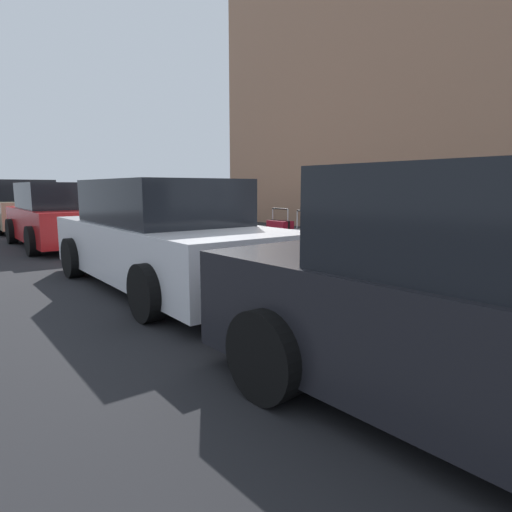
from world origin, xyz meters
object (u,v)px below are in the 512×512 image
Objects in this scene: suitcase_silver_6 at (304,248)px; bollard_post at (217,230)px; suitcase_maroon_7 at (280,241)px; parked_car_red_2 at (62,217)px; suitcase_black_5 at (326,250)px; suitcase_teal_4 at (354,251)px; parked_car_beige_3 at (23,207)px; suitcase_red_2 at (428,262)px; suitcase_olive_8 at (264,243)px; suitcase_olive_1 at (469,273)px; fire_hydrant at (239,233)px; suitcase_navy_3 at (386,262)px; parked_car_white_1 at (162,237)px.

bollard_post is (2.51, 0.12, 0.11)m from suitcase_silver_6.
parked_car_red_2 reaches higher than suitcase_maroon_7.
suitcase_black_5 is 0.97× the size of suitcase_silver_6.
bollard_post is at bearing 2.18° from suitcase_maroon_7.
bollard_post is (3.02, 0.11, 0.08)m from suitcase_black_5.
suitcase_teal_4 is 12.68m from parked_car_beige_3.
parked_car_red_2 reaches higher than suitcase_silver_6.
parked_car_beige_3 is at bearing 10.61° from suitcase_black_5.
suitcase_olive_8 is at bearing 0.18° from suitcase_red_2.
parked_car_red_2 is at bearing 21.20° from suitcase_maroon_7.
suitcase_teal_4 is 1.11× the size of suitcase_black_5.
bollard_post is at bearing 2.02° from suitcase_black_5.
fire_hydrant is (4.67, -0.01, 0.08)m from suitcase_olive_1.
fire_hydrant is 0.62m from bollard_post.
suitcase_black_5 reaches higher than suitcase_red_2.
suitcase_red_2 is at bearing -177.48° from suitcase_maroon_7.
suitcase_maroon_7 is 1.35m from fire_hydrant.
suitcase_navy_3 is 1.52× the size of suitcase_olive_8.
suitcase_maroon_7 is (1.08, 0.03, 0.03)m from suitcase_black_5.
suitcase_teal_4 is 1.22× the size of bollard_post.
suitcase_olive_1 is 0.75× the size of suitcase_black_5.
suitcase_teal_4 is 1.08× the size of suitcase_silver_6.
parked_car_white_1 is at bearing 180.00° from parked_car_red_2.
suitcase_black_5 is 0.20× the size of parked_car_beige_3.
suitcase_black_5 reaches higher than fire_hydrant.
suitcase_navy_3 is at bearing 8.38° from suitcase_red_2.
suitcase_silver_6 reaches higher than bollard_post.
suitcase_olive_1 is 0.68× the size of suitcase_teal_4.
suitcase_maroon_7 is at bearing 1.73° from suitcase_black_5.
suitcase_red_2 is at bearing -171.62° from suitcase_navy_3.
suitcase_silver_6 is 2.52m from bollard_post.
suitcase_teal_4 is 7.63m from parked_car_red_2.
suitcase_navy_3 is 0.21× the size of parked_car_red_2.
parked_car_red_2 is at bearing 0.00° from parked_car_white_1.
suitcase_red_2 is 2.77m from suitcase_maroon_7.
parked_car_beige_3 is at bearing 0.00° from parked_car_white_1.
suitcase_navy_3 is 0.95× the size of suitcase_maroon_7.
suitcase_teal_4 is at bearing 179.57° from fire_hydrant.
suitcase_navy_3 is 2.19m from suitcase_maroon_7.
fire_hydrant is 9.78m from parked_car_beige_3.
suitcase_teal_4 reaches higher than suitcase_red_2.
parked_car_beige_3 is at bearing 10.26° from suitcase_teal_4.
suitcase_teal_4 reaches higher than suitcase_navy_3.
suitcase_navy_3 is 0.96× the size of suitcase_silver_6.
suitcase_silver_6 reaches higher than suitcase_navy_3.
bollard_post is at bearing 2.71° from suitcase_silver_6.
parked_car_red_2 is at bearing 15.40° from suitcase_red_2.
parked_car_beige_3 is (5.18, 0.00, 0.06)m from parked_car_red_2.
fire_hydrant is at bearing 2.64° from suitcase_olive_8.
parked_car_white_1 is at bearing 63.40° from suitcase_black_5.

